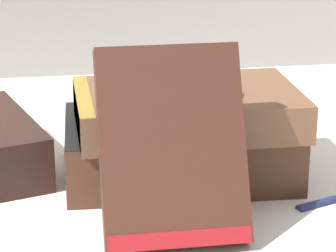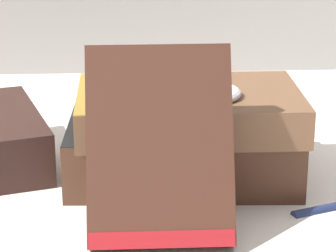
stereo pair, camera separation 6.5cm
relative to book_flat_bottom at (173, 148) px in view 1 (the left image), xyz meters
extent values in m
plane|color=white|center=(-0.03, -0.05, -0.02)|extent=(3.00, 3.00, 0.00)
cube|color=#4C2D1E|center=(0.01, 0.00, 0.00)|extent=(0.20, 0.14, 0.05)
cube|color=black|center=(-0.09, 0.00, 0.00)|extent=(0.02, 0.13, 0.05)
cube|color=brown|center=(0.01, -0.02, 0.04)|extent=(0.18, 0.12, 0.03)
cube|color=olive|center=(-0.08, -0.02, 0.04)|extent=(0.01, 0.12, 0.03)
cube|color=#422319|center=(-0.02, -0.11, 0.04)|extent=(0.10, 0.08, 0.14)
cube|color=maroon|center=(-0.02, -0.14, -0.02)|extent=(0.10, 0.02, 0.02)
cylinder|color=silver|center=(0.02, -0.03, 0.06)|extent=(0.05, 0.05, 0.01)
torus|color=#B2B2B7|center=(0.02, -0.03, 0.06)|extent=(0.05, 0.05, 0.01)
sphere|color=#B2B2B7|center=(0.02, 0.00, 0.06)|extent=(0.01, 0.01, 0.01)
camera|label=1|loc=(-0.11, -0.63, 0.25)|focal=85.00mm
camera|label=2|loc=(-0.04, -0.64, 0.25)|focal=85.00mm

